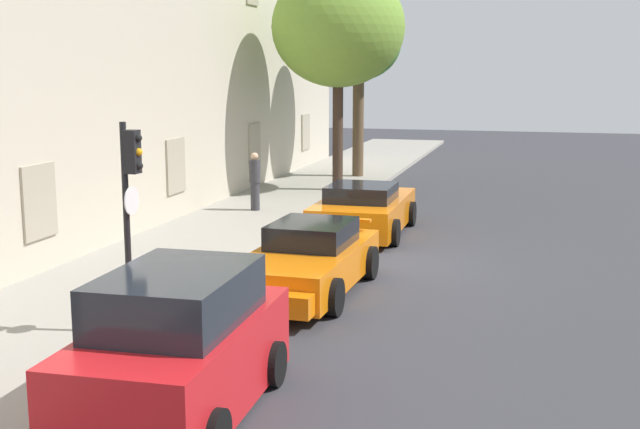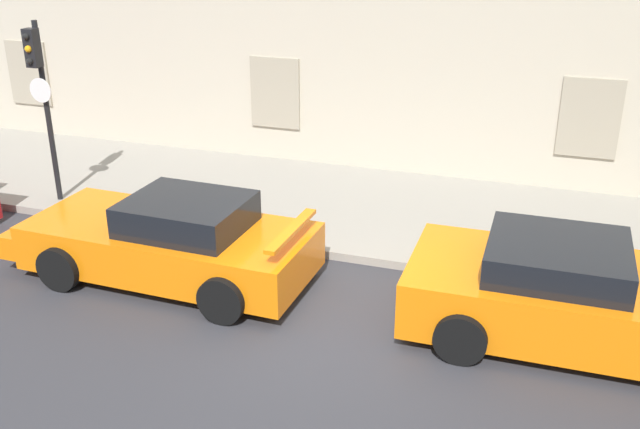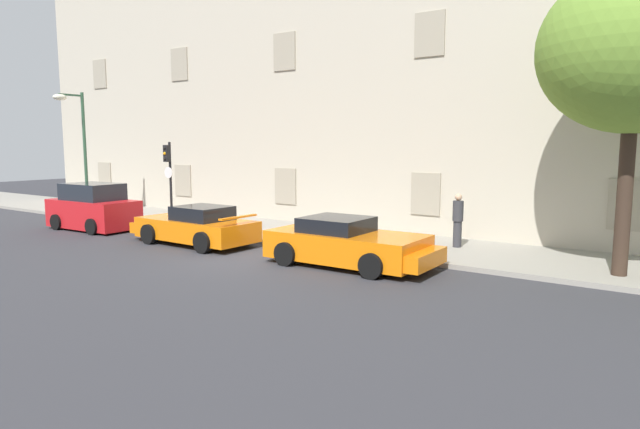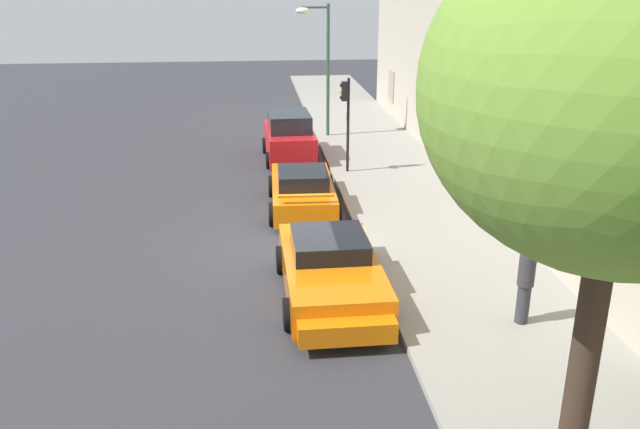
{
  "view_description": "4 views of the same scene",
  "coord_description": "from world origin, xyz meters",
  "px_view_note": "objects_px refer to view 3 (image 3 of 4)",
  "views": [
    {
      "loc": [
        -17.26,
        -3.65,
        4.23
      ],
      "look_at": [
        0.34,
        1.19,
        0.96
      ],
      "focal_mm": 45.88,
      "sensor_mm": 36.0,
      "label": 1
    },
    {
      "loc": [
        2.64,
        -8.05,
        5.19
      ],
      "look_at": [
        -0.85,
        2.23,
        0.64
      ],
      "focal_mm": 40.87,
      "sensor_mm": 36.0,
      "label": 2
    },
    {
      "loc": [
        11.11,
        -11.99,
        3.37
      ],
      "look_at": [
        1.9,
        1.3,
        1.28
      ],
      "focal_mm": 30.79,
      "sensor_mm": 36.0,
      "label": 3
    },
    {
      "loc": [
        16.21,
        -0.82,
        6.73
      ],
      "look_at": [
        1.69,
        0.7,
        1.4
      ],
      "focal_mm": 36.84,
      "sensor_mm": 36.0,
      "label": 4
    }
  ],
  "objects_px": {
    "sportscar_red_lead": "(193,227)",
    "hatchback_parked": "(93,209)",
    "sportscar_yellow_flank": "(352,245)",
    "street_lamp": "(75,130)",
    "pedestrian_admiring": "(458,220)",
    "traffic_light": "(169,169)",
    "tree_midblock": "(635,49)"
  },
  "relations": [
    {
      "from": "sportscar_yellow_flank",
      "to": "traffic_light",
      "type": "bearing_deg",
      "value": 170.22
    },
    {
      "from": "street_lamp",
      "to": "sportscar_yellow_flank",
      "type": "bearing_deg",
      "value": -4.65
    },
    {
      "from": "hatchback_parked",
      "to": "street_lamp",
      "type": "xyz_separation_m",
      "value": [
        -3.35,
        1.45,
        3.13
      ]
    },
    {
      "from": "sportscar_red_lead",
      "to": "traffic_light",
      "type": "bearing_deg",
      "value": 151.47
    },
    {
      "from": "sportscar_yellow_flank",
      "to": "pedestrian_admiring",
      "type": "bearing_deg",
      "value": 65.63
    },
    {
      "from": "sportscar_red_lead",
      "to": "pedestrian_admiring",
      "type": "bearing_deg",
      "value": 26.05
    },
    {
      "from": "sportscar_yellow_flank",
      "to": "tree_midblock",
      "type": "bearing_deg",
      "value": 20.31
    },
    {
      "from": "traffic_light",
      "to": "street_lamp",
      "type": "bearing_deg",
      "value": -175.97
    },
    {
      "from": "pedestrian_admiring",
      "to": "sportscar_yellow_flank",
      "type": "bearing_deg",
      "value": -114.37
    },
    {
      "from": "sportscar_yellow_flank",
      "to": "street_lamp",
      "type": "distance_m",
      "value": 15.57
    },
    {
      "from": "tree_midblock",
      "to": "traffic_light",
      "type": "height_order",
      "value": "tree_midblock"
    },
    {
      "from": "sportscar_yellow_flank",
      "to": "hatchback_parked",
      "type": "height_order",
      "value": "hatchback_parked"
    },
    {
      "from": "sportscar_yellow_flank",
      "to": "hatchback_parked",
      "type": "bearing_deg",
      "value": -178.94
    },
    {
      "from": "sportscar_red_lead",
      "to": "hatchback_parked",
      "type": "relative_size",
      "value": 1.24
    },
    {
      "from": "sportscar_red_lead",
      "to": "hatchback_parked",
      "type": "distance_m",
      "value": 5.65
    },
    {
      "from": "traffic_light",
      "to": "sportscar_yellow_flank",
      "type": "bearing_deg",
      "value": -9.78
    },
    {
      "from": "tree_midblock",
      "to": "pedestrian_admiring",
      "type": "distance_m",
      "value": 6.65
    },
    {
      "from": "hatchback_parked",
      "to": "pedestrian_admiring",
      "type": "distance_m",
      "value": 14.01
    },
    {
      "from": "sportscar_yellow_flank",
      "to": "hatchback_parked",
      "type": "distance_m",
      "value": 11.81
    },
    {
      "from": "sportscar_yellow_flank",
      "to": "tree_midblock",
      "type": "xyz_separation_m",
      "value": [
        6.32,
        2.34,
        4.97
      ]
    },
    {
      "from": "sportscar_red_lead",
      "to": "sportscar_yellow_flank",
      "type": "height_order",
      "value": "sportscar_yellow_flank"
    },
    {
      "from": "hatchback_parked",
      "to": "traffic_light",
      "type": "bearing_deg",
      "value": 38.4
    },
    {
      "from": "sportscar_yellow_flank",
      "to": "traffic_light",
      "type": "distance_m",
      "value": 9.78
    },
    {
      "from": "hatchback_parked",
      "to": "traffic_light",
      "type": "xyz_separation_m",
      "value": [
        2.34,
        1.85,
        1.57
      ]
    },
    {
      "from": "sportscar_red_lead",
      "to": "street_lamp",
      "type": "height_order",
      "value": "street_lamp"
    },
    {
      "from": "sportscar_red_lead",
      "to": "tree_midblock",
      "type": "distance_m",
      "value": 13.66
    },
    {
      "from": "hatchback_parked",
      "to": "pedestrian_admiring",
      "type": "height_order",
      "value": "pedestrian_admiring"
    },
    {
      "from": "pedestrian_admiring",
      "to": "traffic_light",
      "type": "bearing_deg",
      "value": -169.71
    },
    {
      "from": "sportscar_yellow_flank",
      "to": "traffic_light",
      "type": "relative_size",
      "value": 1.45
    },
    {
      "from": "sportscar_red_lead",
      "to": "hatchback_parked",
      "type": "bearing_deg",
      "value": -179.47
    },
    {
      "from": "sportscar_red_lead",
      "to": "pedestrian_admiring",
      "type": "relative_size",
      "value": 2.8
    },
    {
      "from": "traffic_light",
      "to": "street_lamp",
      "type": "height_order",
      "value": "street_lamp"
    }
  ]
}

